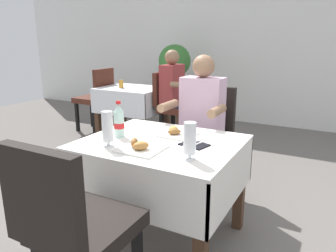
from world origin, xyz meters
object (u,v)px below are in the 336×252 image
object	(u,v)px
main_dining_table	(161,165)
background_dining_table	(132,101)
plate_near_camera	(140,147)
background_chair_right	(172,103)
napkin_cutlery_set	(194,145)
background_chair_left	(96,96)
background_patron	(176,92)
potted_plant_corner	(175,74)
beer_glass_middle	(108,129)
background_table_tumbler	(121,84)
plate_far_diner	(176,133)
chair_near_camera_side	(74,224)
chair_far_diner_seat	(206,134)
cola_bottle_primary	(119,121)
seated_diner_far	(200,120)
beer_glass_left	(190,140)

from	to	relation	value
main_dining_table	background_dining_table	bearing A→B (deg)	128.90
plate_near_camera	background_chair_right	bearing A→B (deg)	112.59
napkin_cutlery_set	background_chair_left	size ratio (longest dim) A/B	0.20
background_patron	potted_plant_corner	xyz separation A→B (m)	(-0.54, 1.02, 0.13)
main_dining_table	napkin_cutlery_set	bearing A→B (deg)	5.39
beer_glass_middle	background_table_tumbler	world-z (taller)	beer_glass_middle
background_chair_right	plate_far_diner	bearing A→B (deg)	-61.86
main_dining_table	background_patron	size ratio (longest dim) A/B	0.81
chair_near_camera_side	background_dining_table	xyz separation A→B (m)	(-1.59, 2.80, -0.02)
chair_far_diner_seat	cola_bottle_primary	world-z (taller)	cola_bottle_primary
main_dining_table	napkin_cutlery_set	size ratio (longest dim) A/B	5.22
plate_near_camera	background_dining_table	xyz separation A→B (m)	(-1.57, 2.19, -0.21)
background_dining_table	background_chair_left	bearing A→B (deg)	180.00
chair_near_camera_side	chair_far_diner_seat	bearing A→B (deg)	90.00
plate_near_camera	cola_bottle_primary	distance (m)	0.34
plate_far_diner	background_dining_table	distance (m)	2.44
chair_far_diner_seat	background_table_tumbler	bearing A→B (deg)	148.09
beer_glass_middle	background_dining_table	size ratio (longest dim) A/B	0.25
beer_glass_middle	background_table_tumbler	distance (m)	2.60
chair_near_camera_side	seated_diner_far	size ratio (longest dim) A/B	0.77
chair_far_diner_seat	beer_glass_left	xyz separation A→B (m)	(0.31, -1.04, 0.28)
background_chair_right	chair_near_camera_side	bearing A→B (deg)	-71.52
cola_bottle_primary	napkin_cutlery_set	distance (m)	0.55
cola_bottle_primary	potted_plant_corner	bearing A→B (deg)	110.19
chair_far_diner_seat	background_chair_right	world-z (taller)	same
cola_bottle_primary	napkin_cutlery_set	xyz separation A→B (m)	(0.54, 0.07, -0.10)
chair_near_camera_side	background_chair_left	world-z (taller)	same
seated_diner_far	background_chair_right	xyz separation A→B (m)	(-0.92, 1.26, -0.16)
cola_bottle_primary	background_chair_right	distance (m)	2.13
beer_glass_left	background_table_tumbler	size ratio (longest dim) A/B	1.97
napkin_cutlery_set	background_chair_left	bearing A→B (deg)	141.83
background_chair_left	background_table_tumbler	distance (m)	0.59
chair_near_camera_side	cola_bottle_primary	bearing A→B (deg)	111.47
napkin_cutlery_set	background_chair_right	distance (m)	2.28
chair_far_diner_seat	cola_bottle_primary	bearing A→B (deg)	-109.38
background_dining_table	background_table_tumbler	world-z (taller)	background_table_tumbler
main_dining_table	chair_far_diner_seat	world-z (taller)	chair_far_diner_seat
main_dining_table	plate_near_camera	bearing A→B (deg)	-96.48
background_chair_right	plate_near_camera	bearing A→B (deg)	-67.41
background_dining_table	background_chair_right	bearing A→B (deg)	0.00
background_table_tumbler	plate_far_diner	bearing A→B (deg)	-44.68
main_dining_table	seated_diner_far	bearing A→B (deg)	91.58
seated_diner_far	beer_glass_middle	xyz separation A→B (m)	(-0.22, -0.97, 0.13)
potted_plant_corner	main_dining_table	bearing A→B (deg)	-64.57
beer_glass_left	plate_near_camera	bearing A→B (deg)	178.88
chair_far_diner_seat	plate_far_diner	distance (m)	0.69
background_chair_left	potted_plant_corner	distance (m)	1.34
main_dining_table	plate_near_camera	distance (m)	0.29
main_dining_table	background_chair_right	bearing A→B (deg)	115.34
chair_far_diner_seat	background_chair_right	distance (m)	1.48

